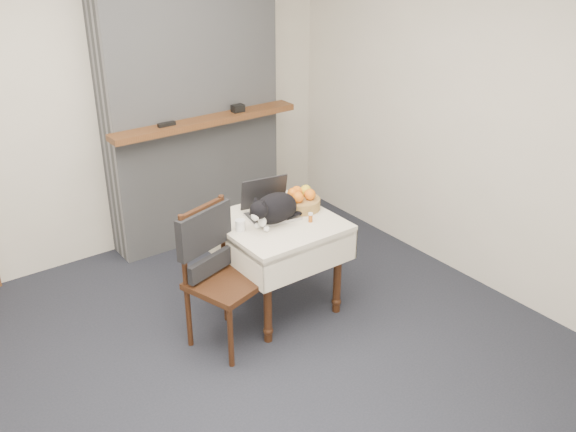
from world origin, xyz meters
The scene contains 11 objects.
ground centered at (0.00, 0.00, 0.00)m, with size 4.50×4.50×0.00m, color black.
room_shell centered at (0.00, 0.46, 1.76)m, with size 4.52×4.01×2.61m.
chimney centered at (0.90, 1.85, 1.30)m, with size 1.62×0.48×2.60m.
side_table centered at (0.78, 0.46, 0.59)m, with size 0.78×0.78×0.70m.
laptop centered at (0.79, 0.57, 0.76)m, with size 0.39×0.35×0.25m.
cat centered at (0.75, 0.45, 0.81)m, with size 0.52×0.29×0.25m.
cream_jar centered at (0.49, 0.48, 0.74)m, with size 0.07×0.07×0.08m, color white.
pill_bottle centered at (0.95, 0.31, 0.73)m, with size 0.03×0.03×0.07m.
fruit_basket centered at (1.03, 0.52, 0.76)m, with size 0.27×0.27×0.15m.
desk_clutter centered at (0.98, 0.52, 0.70)m, with size 0.14×0.02×0.01m, color black.
chair centered at (0.23, 0.40, 0.62)m, with size 0.54×0.53×0.96m.
Camera 1 is at (-1.51, -2.78, 2.64)m, focal length 40.00 mm.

